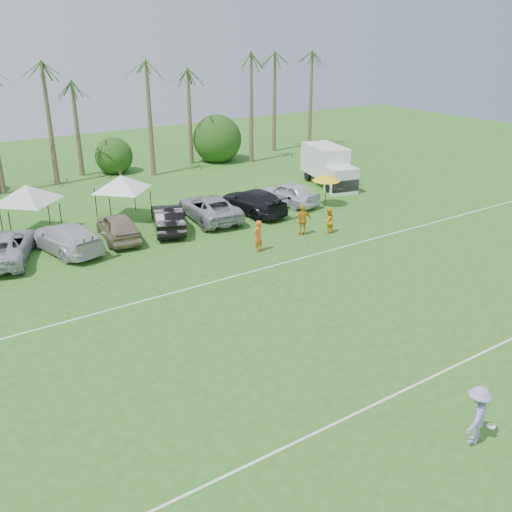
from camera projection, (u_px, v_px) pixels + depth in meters
ground at (395, 450)px, 17.73m from camera, size 120.00×120.00×0.00m
field_lines at (253, 340)px, 23.87m from camera, size 80.00×12.10×0.01m
palm_tree_5 at (36, 80)px, 43.77m from camera, size 2.40×2.40×9.90m
palm_tree_6 at (86, 66)px, 45.52m from camera, size 2.40×2.40×10.90m
palm_tree_7 at (132, 53)px, 47.27m from camera, size 2.40×2.40×11.90m
palm_tree_8 at (187, 83)px, 50.83m from camera, size 2.40×2.40×8.90m
palm_tree_9 at (235, 70)px, 53.09m from camera, size 2.40×2.40×9.90m
palm_tree_10 at (278, 59)px, 55.35m from camera, size 2.40×2.40×10.90m
palm_tree_11 at (311, 48)px, 57.10m from camera, size 2.40×2.40×11.90m
bush_tree_2 at (114, 153)px, 50.12m from camera, size 4.00×4.00×4.00m
bush_tree_3 at (213, 141)px, 55.29m from camera, size 4.00×4.00×4.00m
sideline_player_a at (258, 236)px, 32.91m from camera, size 0.81×0.69×1.89m
sideline_player_b at (328, 221)px, 35.89m from camera, size 0.80×0.63×1.61m
sideline_player_c at (303, 220)px, 35.50m from camera, size 1.23×0.80×1.95m
box_truck at (329, 165)px, 46.28m from camera, size 3.67×6.44×3.13m
canopy_tent_left at (25, 185)px, 34.86m from camera, size 4.57×4.57×3.70m
canopy_tent_right at (121, 175)px, 37.74m from camera, size 4.35×4.35×3.52m
market_umbrella at (326, 177)px, 40.81m from camera, size 2.12×2.12×2.36m
frisbee_player at (477, 415)px, 17.73m from camera, size 1.47×1.14×2.00m
parked_car_2 at (3, 247)px, 31.63m from camera, size 4.84×6.66×1.68m
parked_car_3 at (65, 238)px, 32.97m from camera, size 3.57×6.17×1.68m
parked_car_4 at (118, 227)px, 34.78m from camera, size 2.65×5.16×1.68m
parked_car_5 at (168, 218)px, 36.36m from camera, size 3.44×5.41×1.68m
parked_car_6 at (209, 208)px, 38.38m from camera, size 3.50×6.34×1.68m
parked_car_7 at (253, 201)px, 39.76m from camera, size 2.70×5.93×1.68m
parked_car_8 at (288, 193)px, 41.65m from camera, size 2.90×5.23×1.68m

